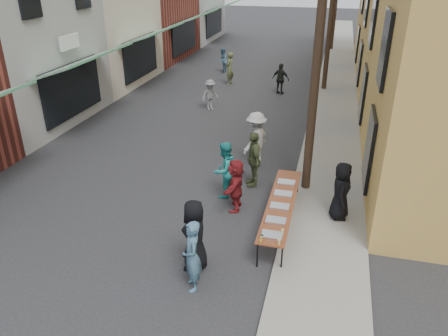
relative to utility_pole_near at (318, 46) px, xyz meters
The scene contains 26 objects.
ground 6.91m from the utility_pole_near, 145.10° to the right, with size 120.00×120.00×0.00m, color #28282B.
sidewalk 12.82m from the utility_pole_near, 86.66° to the left, with size 2.20×60.00×0.10m, color gray.
storefront_row 18.65m from the utility_pole_near, 140.09° to the left, with size 8.00×37.00×9.00m.
utility_pole_near is the anchor object (origin of this frame).
utility_pole_mid 12.00m from the utility_pole_near, 90.00° to the left, with size 0.26×0.26×9.00m, color #2D2116.
serving_table 4.46m from the utility_pole_near, 102.27° to the right, with size 0.70×4.00×0.75m.
catering_tray_sausage 5.45m from the utility_pole_near, 97.22° to the right, with size 0.50×0.33×0.08m, color maroon.
catering_tray_foil_b 4.99m from the utility_pole_near, 98.62° to the right, with size 0.50×0.33×0.08m, color #B2B2B7.
catering_tray_buns 4.56m from the utility_pole_near, 100.89° to the right, with size 0.50×0.33×0.08m, color tan.
catering_tray_foil_d 4.20m from the utility_pole_near, 104.74° to the right, with size 0.50×0.33×0.08m, color #B2B2B7.
catering_tray_buns_end 3.93m from the utility_pole_near, 112.59° to the right, with size 0.50×0.33×0.08m, color tan.
condiment_jar_a 5.69m from the utility_pole_near, 99.62° to the right, with size 0.07×0.07×0.08m, color #A57F26.
condiment_jar_b 5.62m from the utility_pole_near, 99.85° to the right, with size 0.07×0.07×0.08m, color #A57F26.
condiment_jar_c 5.54m from the utility_pole_near, 100.09° to the right, with size 0.07×0.07×0.08m, color #A57F26.
cup_stack 5.60m from the utility_pole_near, 94.10° to the right, with size 0.08×0.08×0.12m, color tan.
guest_front_a 6.22m from the utility_pole_near, 115.82° to the right, with size 0.88×0.57×1.80m, color black.
guest_front_b 6.71m from the utility_pole_near, 111.30° to the right, with size 0.62×0.41×1.71m, color #466D88.
guest_front_c 4.46m from the utility_pole_near, 156.94° to the right, with size 0.86×0.67×1.77m, color teal.
guest_front_d 4.22m from the utility_pole_near, 143.87° to the left, with size 1.27×0.73×1.97m, color beige.
guest_front_e 3.96m from the utility_pole_near, behind, with size 1.07×0.45×1.83m, color #4C5832.
guest_queue_back 4.50m from the utility_pole_near, 138.17° to the right, with size 1.47×0.47×1.58m, color maroon.
server 4.04m from the utility_pole_near, 56.83° to the right, with size 0.82×0.53×1.67m, color black.
passerby_left 9.57m from the utility_pole_near, 126.15° to the left, with size 0.94×0.54×1.46m, color slate.
passerby_mid 11.44m from the utility_pole_near, 102.04° to the left, with size 0.96×0.40×1.64m, color black.
passerby_right 13.55m from the utility_pole_near, 114.41° to the left, with size 0.67×0.44×1.83m, color #555F37.
passerby_far 16.44m from the utility_pole_near, 114.05° to the left, with size 0.75×0.59×1.55m, color teal.
Camera 1 is at (4.83, -9.51, 6.69)m, focal length 35.00 mm.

